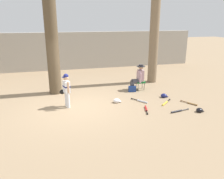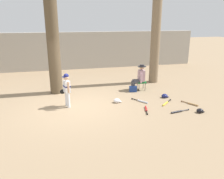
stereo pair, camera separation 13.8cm
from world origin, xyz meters
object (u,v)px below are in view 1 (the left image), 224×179
(seated_spectator, at_px, (139,77))
(bat_yellow_trainer, at_px, (165,103))
(bat_black_composite, at_px, (178,111))
(batting_helmet_navy, at_px, (164,96))
(young_ballplayer, at_px, (66,88))
(batting_helmet_black, at_px, (200,110))
(folding_stool, at_px, (140,82))
(tree_behind_spectator, at_px, (154,33))
(bat_aluminum_silver, at_px, (141,101))
(handbag_beside_stool, at_px, (132,89))
(batting_helmet_white, at_px, (117,101))
(bat_red_barrel, at_px, (146,109))
(tree_near_player, at_px, (52,37))
(bat_wood_tan, at_px, (191,103))

(seated_spectator, distance_m, bat_yellow_trainer, 2.15)
(bat_black_composite, distance_m, batting_helmet_navy, 1.61)
(young_ballplayer, xyz_separation_m, batting_helmet_black, (4.57, -1.75, -0.67))
(bat_black_composite, bearing_deg, seated_spectator, 97.80)
(seated_spectator, bearing_deg, folding_stool, -3.92)
(tree_behind_spectator, bearing_deg, batting_helmet_black, -91.18)
(tree_behind_spectator, bearing_deg, bat_black_composite, -101.62)
(bat_yellow_trainer, xyz_separation_m, bat_aluminum_silver, (-0.86, 0.45, 0.00))
(handbag_beside_stool, distance_m, batting_helmet_white, 1.63)
(handbag_beside_stool, distance_m, bat_black_composite, 2.81)
(seated_spectator, xyz_separation_m, bat_black_composite, (0.40, -2.91, -0.61))
(batting_helmet_black, bearing_deg, bat_red_barrel, 158.78)
(seated_spectator, distance_m, handbag_beside_stool, 0.67)
(batting_helmet_black, bearing_deg, bat_yellow_trainer, 125.88)
(tree_near_player, xyz_separation_m, bat_aluminum_silver, (3.31, -2.11, -2.47))
(folding_stool, distance_m, bat_red_barrel, 2.55)
(folding_stool, xyz_separation_m, batting_helmet_black, (1.05, -3.11, -0.29))
(bat_red_barrel, bearing_deg, handbag_beside_stool, 83.43)
(bat_red_barrel, xyz_separation_m, bat_black_composite, (1.03, -0.48, 0.00))
(young_ballplayer, bearing_deg, handbag_beside_stool, 20.82)
(seated_spectator, height_order, bat_aluminum_silver, seated_spectator)
(tree_behind_spectator, xyz_separation_m, bat_wood_tan, (0.08, -3.51, -2.49))
(bat_red_barrel, height_order, batting_helmet_navy, batting_helmet_navy)
(batting_helmet_navy, bearing_deg, seated_spectator, 116.50)
(seated_spectator, distance_m, batting_helmet_navy, 1.58)
(bat_wood_tan, xyz_separation_m, bat_aluminum_silver, (-1.80, 0.76, 0.00))
(tree_behind_spectator, xyz_separation_m, bat_aluminum_silver, (-1.73, -2.76, -2.49))
(bat_black_composite, bearing_deg, bat_aluminum_silver, 123.94)
(young_ballplayer, bearing_deg, batting_helmet_white, -1.19)
(folding_stool, height_order, batting_helmet_navy, folding_stool)
(seated_spectator, height_order, batting_helmet_white, seated_spectator)
(bat_red_barrel, relative_size, batting_helmet_black, 2.56)
(folding_stool, xyz_separation_m, bat_red_barrel, (-0.73, -2.42, -0.33))
(bat_wood_tan, height_order, batting_helmet_navy, batting_helmet_navy)
(seated_spectator, relative_size, bat_red_barrel, 1.63)
(tree_near_player, xyz_separation_m, handbag_beside_stool, (3.42, -0.73, -2.37))
(young_ballplayer, distance_m, folding_stool, 3.79)
(bat_black_composite, height_order, batting_helmet_navy, batting_helmet_navy)
(tree_behind_spectator, height_order, batting_helmet_white, tree_behind_spectator)
(handbag_beside_stool, bearing_deg, tree_near_player, 168.00)
(young_ballplayer, bearing_deg, tree_behind_spectator, 28.53)
(tree_behind_spectator, height_order, handbag_beside_stool, tree_behind_spectator)
(young_ballplayer, relative_size, folding_stool, 3.06)
(tree_behind_spectator, bearing_deg, young_ballplayer, -151.47)
(tree_behind_spectator, distance_m, seated_spectator, 2.54)
(bat_wood_tan, distance_m, bat_black_composite, 1.08)
(bat_red_barrel, distance_m, bat_yellow_trainer, 1.07)
(bat_red_barrel, xyz_separation_m, batting_helmet_black, (1.78, -0.69, 0.04))
(tree_near_player, distance_m, handbag_beside_stool, 4.23)
(batting_helmet_navy, bearing_deg, tree_behind_spectator, 76.97)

